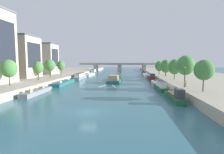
{
  "coord_description": "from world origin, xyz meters",
  "views": [
    {
      "loc": [
        6.13,
        -25.85,
        8.05
      ],
      "look_at": [
        0.0,
        40.44,
        1.83
      ],
      "focal_mm": 27.47,
      "sensor_mm": 36.0,
      "label": 1
    }
  ],
  "objects": [
    {
      "name": "moored_boat_left_lone",
      "position": [
        -16.04,
        31.41,
        0.56
      ],
      "size": [
        3.43,
        16.46,
        2.18
      ],
      "color": "#23666B",
      "rests_on": "ground"
    },
    {
      "name": "moored_boat_left_upstream",
      "position": [
        -16.01,
        13.72,
        0.56
      ],
      "size": [
        2.45,
        12.88,
        2.16
      ],
      "color": "gray",
      "rests_on": "ground"
    },
    {
      "name": "moored_boat_left_midway",
      "position": [
        -15.3,
        68.06,
        0.56
      ],
      "size": [
        3.54,
        15.63,
        2.18
      ],
      "color": "silver",
      "rests_on": "ground"
    },
    {
      "name": "moored_boat_right_second",
      "position": [
        15.83,
        34.25,
        0.56
      ],
      "size": [
        2.0,
        10.49,
        2.15
      ],
      "color": "silver",
      "rests_on": "ground"
    },
    {
      "name": "quay_right",
      "position": [
        35.82,
        55.0,
        0.92
      ],
      "size": [
        36.0,
        170.0,
        1.84
      ],
      "primitive_type": "cube",
      "color": "#B2A893",
      "rests_on": "ground"
    },
    {
      "name": "building_left_far_end",
      "position": [
        -34.9,
        36.3,
        9.72
      ],
      "size": [
        12.06,
        11.67,
        15.74
      ],
      "color": "beige",
      "rests_on": "quay_left"
    },
    {
      "name": "moored_boat_right_far",
      "position": [
        15.26,
        22.54,
        1.14
      ],
      "size": [
        2.08,
        11.13,
        2.73
      ],
      "color": "#235633",
      "rests_on": "ground"
    },
    {
      "name": "ground_plane",
      "position": [
        0.0,
        0.0,
        0.0
      ],
      "size": [
        400.0,
        400.0,
        0.0
      ],
      "primitive_type": "plane",
      "color": "#336675"
    },
    {
      "name": "tree_right_midway",
      "position": [
        21.72,
        22.47,
        6.88
      ],
      "size": [
        4.68,
        4.68,
        7.72
      ],
      "color": "brown",
      "rests_on": "quay_right"
    },
    {
      "name": "tree_left_by_lamp",
      "position": [
        -23.86,
        14.82,
        6.17
      ],
      "size": [
        3.96,
        3.96,
        6.61
      ],
      "color": "brown",
      "rests_on": "quay_left"
    },
    {
      "name": "bridge_far",
      "position": [
        0.0,
        101.22,
        4.26
      ],
      "size": [
        59.64,
        4.4,
        6.7
      ],
      "color": "#9E998E",
      "rests_on": "ground"
    },
    {
      "name": "building_left_tall",
      "position": [
        -34.9,
        54.95,
        9.21
      ],
      "size": [
        11.81,
        9.46,
        14.71
      ],
      "color": "beige",
      "rests_on": "quay_left"
    },
    {
      "name": "tree_right_distant",
      "position": [
        20.99,
        57.28,
        5.64
      ],
      "size": [
        3.85,
        3.85,
        6.28
      ],
      "color": "brown",
      "rests_on": "quay_right"
    },
    {
      "name": "quay_left",
      "position": [
        -35.82,
        55.0,
        0.92
      ],
      "size": [
        36.0,
        170.0,
        1.84
      ],
      "primitive_type": "cube",
      "color": "#B2A893",
      "rests_on": "ground"
    },
    {
      "name": "moored_boat_right_midway",
      "position": [
        15.66,
        63.53,
        0.67
      ],
      "size": [
        2.74,
        14.71,
        2.4
      ],
      "color": "silver",
      "rests_on": "ground"
    },
    {
      "name": "moored_boat_right_downstream",
      "position": [
        15.69,
        9.35,
        0.86
      ],
      "size": [
        2.17,
        10.01,
        2.86
      ],
      "color": "#235633",
      "rests_on": "ground"
    },
    {
      "name": "barge_midriver",
      "position": [
        1.13,
        43.7,
        0.83
      ],
      "size": [
        5.38,
        24.93,
        2.81
      ],
      "color": "#23666B",
      "rests_on": "ground"
    },
    {
      "name": "tree_left_past_mid",
      "position": [
        -23.69,
        48.46,
        6.02
      ],
      "size": [
        3.39,
        3.39,
        6.34
      ],
      "color": "brown",
      "rests_on": "quay_left"
    },
    {
      "name": "tree_right_end_of_row",
      "position": [
        21.7,
        46.41,
        5.92
      ],
      "size": [
        4.32,
        4.32,
        6.82
      ],
      "color": "brown",
      "rests_on": "quay_right"
    },
    {
      "name": "lamppost_right_bank",
      "position": [
        19.76,
        16.61,
        4.47
      ],
      "size": [
        0.28,
        0.28,
        4.81
      ],
      "color": "black",
      "rests_on": "quay_right"
    },
    {
      "name": "moored_boat_right_end",
      "position": [
        16.13,
        47.83,
        0.94
      ],
      "size": [
        2.67,
        13.66,
        3.01
      ],
      "color": "maroon",
      "rests_on": "ground"
    },
    {
      "name": "moored_boat_left_downstream",
      "position": [
        -15.42,
        49.94,
        1.1
      ],
      "size": [
        3.01,
        15.84,
        2.64
      ],
      "color": "gray",
      "rests_on": "ground"
    },
    {
      "name": "tree_right_past_mid",
      "position": [
        21.54,
        10.46,
        6.22
      ],
      "size": [
        3.88,
        3.88,
        6.48
      ],
      "color": "brown",
      "rests_on": "quay_right"
    },
    {
      "name": "person_on_quay",
      "position": [
        19.82,
        16.03,
        2.77
      ],
      "size": [
        0.45,
        0.36,
        1.62
      ],
      "color": "navy",
      "rests_on": "quay_right"
    },
    {
      "name": "tree_left_end_of_row",
      "position": [
        -23.49,
        37.05,
        6.4
      ],
      "size": [
        4.16,
        4.16,
        6.79
      ],
      "color": "brown",
      "rests_on": "quay_left"
    },
    {
      "name": "tree_left_second",
      "position": [
        -22.79,
        27.01,
        5.93
      ],
      "size": [
        3.33,
        3.33,
        6.11
      ],
      "color": "brown",
      "rests_on": "quay_left"
    },
    {
      "name": "tree_right_third",
      "position": [
        21.9,
        33.69,
        6.09
      ],
      "size": [
        4.28,
        4.28,
        6.82
      ],
      "color": "brown",
      "rests_on": "quay_right"
    },
    {
      "name": "moored_boat_left_end",
      "position": [
        -16.1,
        84.08,
        1.13
      ],
      "size": [
        2.84,
        13.08,
        2.72
      ],
      "color": "#23666B",
      "rests_on": "ground"
    },
    {
      "name": "wake_behind_barge",
      "position": [
        -0.11,
        28.64,
        0.01
      ],
      "size": [
        5.6,
        5.98,
        0.03
      ],
      "color": "#A5D1DB",
      "rests_on": "ground"
    }
  ]
}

